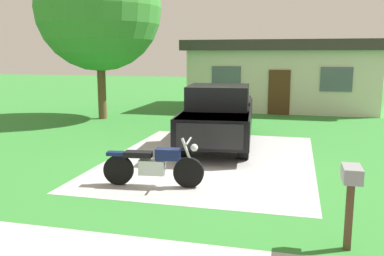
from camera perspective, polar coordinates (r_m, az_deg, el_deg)
name	(u,v)px	position (r m, az deg, el deg)	size (l,w,h in m)	color
ground_plane	(211,159)	(11.42, 2.65, -4.27)	(80.00, 80.00, 0.00)	#338133
driveway_pad	(211,159)	(11.42, 2.65, -4.26)	(5.43, 7.29, 0.01)	#AAAAAA
motorcycle	(154,165)	(9.06, -5.24, -5.06)	(2.21, 0.70, 1.09)	black
pickup_truck	(220,114)	(13.20, 3.79, 1.89)	(2.51, 5.78, 1.90)	black
mailbox	(351,185)	(6.44, 20.95, -7.35)	(0.26, 0.48, 1.26)	#4C3823
shade_tree	(99,8)	(18.83, -12.65, 15.72)	(5.34, 5.34, 7.43)	brown
neighbor_house	(282,74)	(22.49, 12.18, 7.23)	(9.60, 5.60, 3.50)	beige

